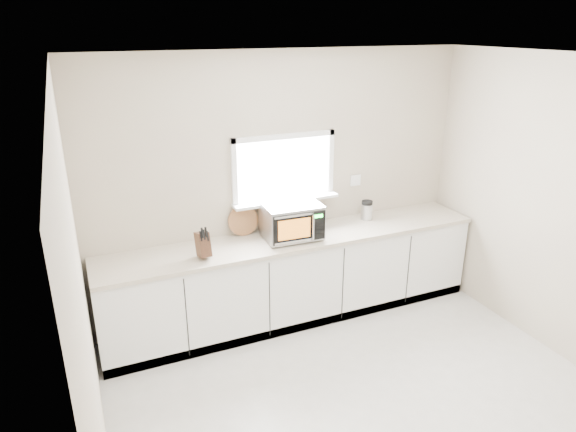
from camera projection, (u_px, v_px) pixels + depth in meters
ground at (384, 422)px, 4.00m from camera, size 4.00×4.00×0.00m
back_wall at (283, 186)px, 5.23m from camera, size 4.00×0.17×2.70m
cabinets at (295, 279)px, 5.30m from camera, size 3.92×0.60×0.88m
countertop at (295, 238)px, 5.13m from camera, size 3.92×0.64×0.04m
microwave at (292, 220)px, 5.03m from camera, size 0.57×0.48×0.35m
knife_block at (203, 244)px, 4.62m from camera, size 0.11×0.22×0.31m
cutting_board at (243, 220)px, 5.11m from camera, size 0.31×0.07×0.31m
coffee_grinder at (367, 210)px, 5.54m from camera, size 0.13×0.13×0.21m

